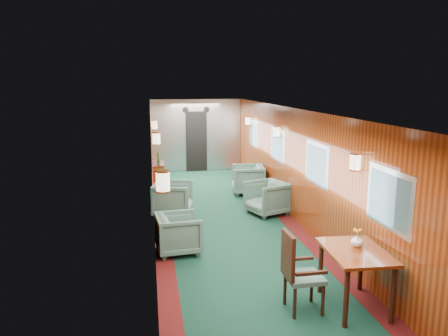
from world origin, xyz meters
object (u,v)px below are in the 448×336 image
(armchair_left_far, at_px, (173,199))
(armchair_right_far, at_px, (248,179))
(dining_table, at_px, (356,259))
(armchair_right_near, at_px, (267,198))
(credenza, at_px, (158,178))
(side_chair, at_px, (297,269))
(armchair_left_near, at_px, (179,233))

(armchair_left_far, relative_size, armchair_right_far, 0.99)
(dining_table, xyz_separation_m, armchair_right_near, (-0.02, 4.24, -0.29))
(dining_table, xyz_separation_m, armchair_left_far, (-2.12, 4.51, -0.29))
(dining_table, height_order, armchair_left_far, dining_table)
(dining_table, xyz_separation_m, credenza, (-2.40, 6.49, -0.24))
(side_chair, distance_m, armchair_right_far, 6.14)
(armchair_right_far, bearing_deg, armchair_right_near, 7.86)
(dining_table, distance_m, armchair_left_far, 4.99)
(dining_table, bearing_deg, side_chair, -179.85)
(credenza, bearing_deg, dining_table, -69.75)
(dining_table, distance_m, armchair_right_far, 6.13)
(side_chair, relative_size, armchair_left_near, 1.41)
(dining_table, relative_size, armchair_left_near, 1.45)
(armchair_right_near, xyz_separation_m, armchair_right_far, (-0.01, 1.89, 0.01))
(dining_table, height_order, armchair_left_near, dining_table)
(side_chair, relative_size, armchair_right_near, 1.30)
(credenza, distance_m, armchair_left_near, 4.20)
(credenza, relative_size, armchair_left_far, 1.34)
(credenza, xyz_separation_m, armchair_left_near, (0.25, -4.19, -0.09))
(dining_table, relative_size, armchair_right_near, 1.33)
(dining_table, distance_m, armchair_right_near, 4.25)
(dining_table, height_order, side_chair, side_chair)
(armchair_right_near, distance_m, armchair_right_far, 1.89)
(side_chair, xyz_separation_m, armchair_left_near, (-1.36, 2.26, -0.24))
(armchair_right_far, bearing_deg, credenza, -91.53)
(dining_table, relative_size, side_chair, 1.02)
(side_chair, xyz_separation_m, armchair_right_near, (0.76, 4.20, -0.21))
(armchair_right_near, bearing_deg, armchair_right_far, 160.56)
(armchair_left_far, bearing_deg, armchair_left_near, -168.05)
(credenza, height_order, armchair_left_far, credenza)
(dining_table, distance_m, side_chair, 0.79)
(armchair_left_near, height_order, armchair_left_far, armchair_left_far)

